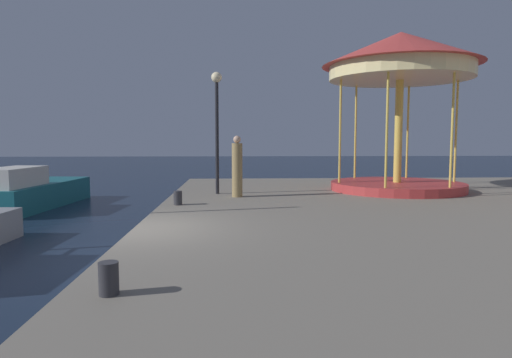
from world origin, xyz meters
The scene contains 8 objects.
ground_plane centered at (0.00, 0.00, 0.00)m, with size 120.00×120.00×0.00m, color #162338.
quay_dock centered at (7.84, 0.00, 0.40)m, with size 15.68×23.39×0.80m, color gray.
motorboat_teal centered at (-5.73, 8.12, 0.63)m, with size 2.39×6.06×1.65m.
carousel centered at (8.05, 6.52, 5.06)m, with size 5.56×5.56×5.66m.
lamp_post_mid_promenade centered at (1.54, 5.85, 3.63)m, with size 0.36×0.36×4.12m.
bollard_center centered at (0.62, -4.04, 1.00)m, with size 0.24×0.24×0.40m, color #2D2D33.
bollard_north centered at (0.51, 3.28, 1.00)m, with size 0.24×0.24×0.40m, color #2D2D33.
person_mid_promenade centered at (2.21, 4.98, 1.73)m, with size 0.34×0.34×1.98m.
Camera 1 is at (2.14, -9.31, 2.67)m, focal length 31.12 mm.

